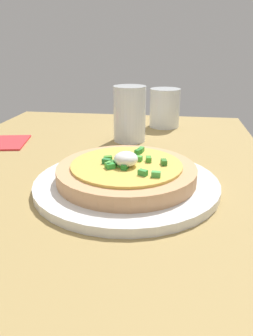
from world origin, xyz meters
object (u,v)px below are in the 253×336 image
plate (127,184)px  pizza (127,172)px  cup_near (165,110)px  cup_far (130,116)px  napkin (1,143)px

plate → pizza: 2.07cm
cup_near → cup_far: size_ratio=0.81×
cup_near → napkin: (-21.53, 36.08, -4.34)cm
pizza → cup_far: bearing=7.0°
pizza → cup_far: 26.80cm
pizza → napkin: 37.46cm
napkin → cup_far: bearing=-76.5°
cup_far → cup_near: bearing=-27.0°
cup_near → pizza: bearing=174.1°
plate → pizza: size_ratio=1.33×
plate → cup_near: 41.44cm
plate → napkin: 37.35cm
pizza → napkin: size_ratio=1.95×
plate → pizza: bearing=-164.3°
plate → cup_near: cup_near is taller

